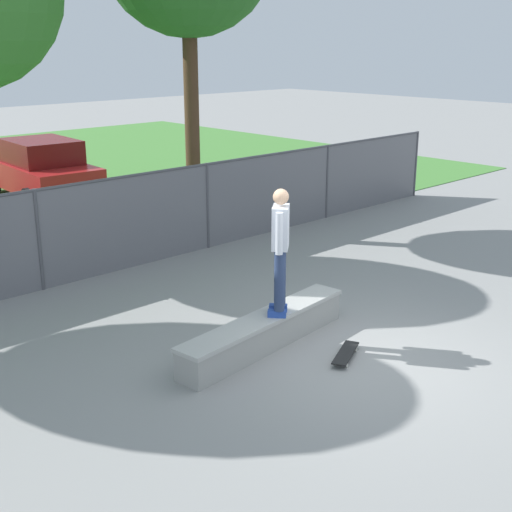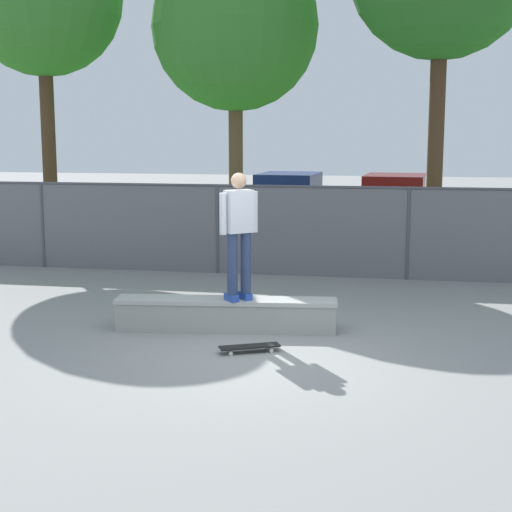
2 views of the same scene
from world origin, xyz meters
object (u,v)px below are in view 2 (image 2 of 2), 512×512
(concrete_ledge, at_px, (226,314))
(car_blue, at_px, (290,201))
(car_red, at_px, (394,204))
(skateboarder, at_px, (239,231))
(tree_near_right, at_px, (235,28))
(skateboard, at_px, (250,347))

(concrete_ledge, xyz_separation_m, car_blue, (-0.69, 11.41, 0.60))
(concrete_ledge, xyz_separation_m, car_red, (2.30, 11.18, 0.60))
(skateboarder, height_order, car_red, skateboarder)
(concrete_ledge, relative_size, tree_near_right, 0.46)
(skateboard, height_order, car_red, car_red)
(skateboard, bearing_deg, tree_near_right, 103.26)
(skateboarder, relative_size, skateboard, 2.25)
(skateboard, bearing_deg, car_red, 81.85)
(tree_near_right, bearing_deg, skateboard, -76.74)
(skateboard, height_order, tree_near_right, tree_near_right)
(skateboarder, height_order, car_blue, skateboarder)
(skateboard, xyz_separation_m, car_red, (1.75, 12.22, 0.77))
(tree_near_right, xyz_separation_m, car_red, (3.53, 4.65, -4.26))
(skateboard, xyz_separation_m, tree_near_right, (-1.78, 7.56, 5.02))
(car_blue, bearing_deg, tree_near_right, -96.36)
(tree_near_right, height_order, car_red, tree_near_right)
(car_blue, bearing_deg, skateboarder, -85.52)
(car_red, bearing_deg, skateboard, -98.15)
(skateboarder, bearing_deg, car_red, 79.49)
(skateboarder, xyz_separation_m, tree_near_right, (-1.44, 6.61, 3.62))
(concrete_ledge, height_order, car_blue, car_blue)
(concrete_ledge, height_order, skateboard, concrete_ledge)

